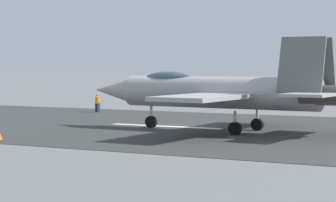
% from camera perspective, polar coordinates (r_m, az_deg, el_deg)
% --- Properties ---
extents(ground_plane, '(400.00, 400.00, 0.00)m').
position_cam_1_polar(ground_plane, '(47.00, 0.56, -2.06)').
color(ground_plane, slate).
extents(runway_strip, '(240.00, 26.00, 0.02)m').
position_cam_1_polar(runway_strip, '(46.99, 0.58, -2.05)').
color(runway_strip, '#333534').
rests_on(runway_strip, ground).
extents(fighter_jet, '(17.10, 14.78, 5.63)m').
position_cam_1_polar(fighter_jet, '(43.97, 4.02, 0.76)').
color(fighter_jet, '#A3A0A3').
rests_on(fighter_jet, ground).
extents(crew_person, '(0.42, 0.66, 1.57)m').
position_cam_1_polar(crew_person, '(61.23, -5.57, -0.16)').
color(crew_person, '#1E2338').
rests_on(crew_person, ground).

